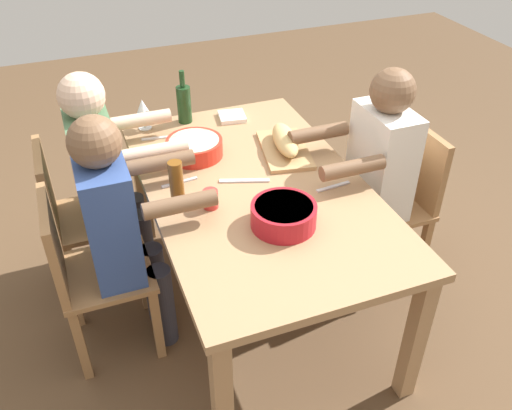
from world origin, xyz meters
TOP-DOWN VIEW (x-y plane):
  - ground_plane at (0.00, 0.00)m, footprint 8.00×8.00m
  - dining_table at (0.00, 0.00)m, footprint 1.62×0.96m
  - chair_near_center at (0.00, -0.80)m, footprint 0.40×0.40m
  - diner_near_center at (0.00, -0.62)m, footprint 0.41×0.53m
  - chair_far_right at (0.45, 0.80)m, footprint 0.40×0.40m
  - diner_far_right at (0.45, 0.62)m, footprint 0.41×0.53m
  - chair_far_center at (0.00, 0.80)m, footprint 0.40×0.40m
  - diner_far_center at (-0.00, 0.62)m, footprint 0.41×0.53m
  - serving_bowl_pasta at (0.35, 0.19)m, footprint 0.28×0.28m
  - serving_bowl_greens at (-0.31, -0.00)m, footprint 0.27×0.27m
  - cutting_board at (0.23, -0.24)m, footprint 0.43×0.29m
  - bread_loaf at (0.23, -0.24)m, footprint 0.33×0.17m
  - wine_bottle at (0.72, 0.14)m, footprint 0.08×0.08m
  - beer_bottle at (-0.03, 0.37)m, footprint 0.06×0.06m
  - wine_glass at (0.72, 0.36)m, footprint 0.08×0.08m
  - fork_near_center at (-0.14, -0.32)m, footprint 0.03×0.17m
  - fork_far_right at (0.59, 0.32)m, footprint 0.04×0.17m
  - cup_far_center at (-0.09, 0.24)m, footprint 0.07×0.07m
  - fork_far_center at (0.14, 0.32)m, footprint 0.04×0.17m
  - carving_knife at (0.05, 0.04)m, footprint 0.10×0.23m
  - napkin_stack at (0.67, -0.11)m, footprint 0.16×0.16m

SIDE VIEW (x-z plane):
  - ground_plane at x=0.00m, z-range 0.00..0.00m
  - chair_near_center at x=0.00m, z-range 0.06..0.91m
  - chair_far_right at x=0.45m, z-range 0.06..0.91m
  - chair_far_center at x=0.00m, z-range 0.06..0.91m
  - dining_table at x=0.00m, z-range 0.28..1.02m
  - diner_near_center at x=0.00m, z-range 0.10..1.30m
  - diner_far_right at x=0.45m, z-range 0.10..1.30m
  - diner_far_center at x=0.00m, z-range 0.10..1.30m
  - fork_near_center at x=-0.14m, z-range 0.74..0.75m
  - fork_far_right at x=0.59m, z-range 0.74..0.75m
  - fork_far_center at x=0.14m, z-range 0.74..0.75m
  - carving_knife at x=0.05m, z-range 0.74..0.75m
  - cutting_board at x=0.23m, z-range 0.74..0.76m
  - napkin_stack at x=0.67m, z-range 0.74..0.76m
  - cup_far_center at x=-0.09m, z-range 0.74..0.82m
  - serving_bowl_pasta at x=0.35m, z-range 0.75..0.83m
  - serving_bowl_greens at x=-0.31m, z-range 0.75..0.84m
  - bread_loaf at x=0.23m, z-range 0.76..0.85m
  - wine_bottle at x=0.72m, z-range 0.70..0.99m
  - beer_bottle at x=-0.03m, z-range 0.74..0.96m
  - wine_glass at x=0.72m, z-range 0.77..0.94m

